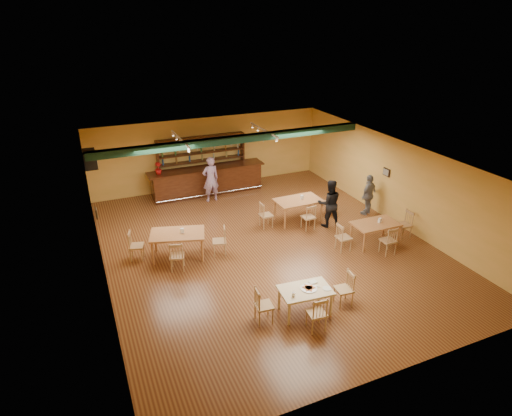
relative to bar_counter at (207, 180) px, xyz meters
name	(u,v)px	position (x,y,z in m)	size (l,w,h in m)	color
floor	(267,246)	(0.38, -5.15, -0.56)	(12.00, 12.00, 0.00)	#552C18
ceiling_beam	(235,139)	(0.38, -2.35, 2.31)	(10.00, 0.30, 0.25)	black
track_rail_left	(180,139)	(-1.42, -1.75, 2.38)	(0.05, 2.50, 0.05)	white
track_rail_right	(264,130)	(1.78, -1.75, 2.38)	(0.05, 2.50, 0.05)	white
ac_unit	(90,159)	(-4.42, -0.95, 1.79)	(0.34, 0.70, 0.48)	white
picture_left	(96,213)	(-4.59, -4.15, 1.14)	(0.04, 0.34, 0.28)	black
picture_right	(387,172)	(5.35, -4.65, 1.14)	(0.04, 0.34, 0.28)	black
bar_counter	(207,180)	(0.00, 0.00, 0.00)	(4.85, 0.85, 1.13)	#34150A
back_bar_hutch	(202,163)	(0.00, 0.63, 0.57)	(3.75, 0.40, 2.28)	#34150A
poinsettia	(158,168)	(-1.97, 0.00, 0.81)	(0.27, 0.27, 0.48)	#AB100F
dining_table_a	(178,245)	(-2.40, -4.63, -0.16)	(1.64, 0.98, 0.82)	#AA6D3C
dining_table_b	(298,210)	(2.22, -3.82, -0.15)	(1.64, 0.99, 0.82)	#AA6D3C
dining_table_d	(374,233)	(3.71, -6.35, -0.19)	(1.48, 0.89, 0.74)	#AA6D3C
near_table	(305,301)	(-0.15, -8.61, -0.22)	(1.28, 0.83, 0.69)	beige
pizza_tray	(309,288)	(-0.06, -8.61, 0.13)	(0.40, 0.40, 0.01)	silver
parmesan_shaker	(293,294)	(-0.56, -8.74, 0.18)	(0.07, 0.07, 0.11)	#EAE5C6
napkin_stack	(313,282)	(0.17, -8.42, 0.14)	(0.20, 0.15, 0.03)	white
pizza_server	(313,286)	(0.08, -8.56, 0.14)	(0.32, 0.09, 0.00)	silver
side_plate	(327,288)	(0.35, -8.79, 0.13)	(0.22, 0.22, 0.01)	white
patron_bar	(211,179)	(-0.10, -0.83, 0.35)	(0.67, 0.44, 1.84)	#824DA7
patron_right_a	(329,203)	(3.02, -4.62, 0.30)	(0.84, 0.65, 1.73)	black
patron_right_b	(369,195)	(4.91, -4.35, 0.21)	(0.91, 0.38, 1.56)	slate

